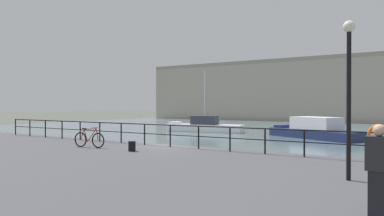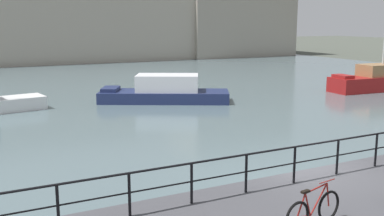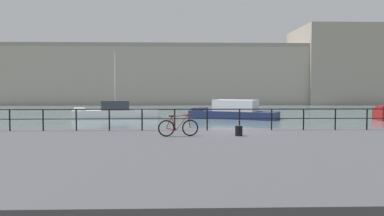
# 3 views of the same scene
# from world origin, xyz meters

# --- Properties ---
(ground_plane) EXTENTS (240.00, 240.00, 0.00)m
(ground_plane) POSITION_xyz_m (0.00, 0.00, 0.00)
(ground_plane) COLOR #4C5147
(water_basin) EXTENTS (80.00, 60.00, 0.01)m
(water_basin) POSITION_xyz_m (0.00, 30.20, 0.01)
(water_basin) COLOR slate
(water_basin) RESTS_ON ground_plane
(harbor_building) EXTENTS (76.42, 15.52, 14.66)m
(harbor_building) POSITION_xyz_m (7.80, 54.03, 5.75)
(harbor_building) COLOR #A89E8E
(harbor_building) RESTS_ON ground_plane
(moored_green_narrowboat) EXTENTS (8.80, 6.31, 1.84)m
(moored_green_narrowboat) POSITION_xyz_m (2.67, 17.21, 0.73)
(moored_green_narrowboat) COLOR navy
(moored_green_narrowboat) RESTS_ON water_basin
(moored_white_yacht) EXTENTS (7.77, 2.74, 5.44)m
(moored_white_yacht) POSITION_xyz_m (19.52, 14.35, 0.85)
(moored_white_yacht) COLOR maroon
(moored_white_yacht) RESTS_ON water_basin
(quay_railing) EXTENTS (25.94, 0.07, 1.08)m
(quay_railing) POSITION_xyz_m (0.43, -0.75, 1.60)
(quay_railing) COLOR black
(quay_railing) RESTS_ON quay_promenade
(parked_bicycle) EXTENTS (1.76, 0.32, 0.98)m
(parked_bicycle) POSITION_xyz_m (-2.62, -3.12, 1.25)
(parked_bicycle) COLOR black
(parked_bicycle) RESTS_ON quay_promenade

